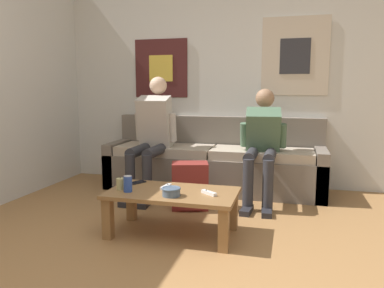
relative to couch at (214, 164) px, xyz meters
The scene contains 12 objects.
wall_back 1.05m from the couch, 70.88° to the left, with size 10.00×0.07×2.55m.
couch is the anchor object (origin of this frame).
coffee_table 1.40m from the couch, 91.50° to the right, with size 0.99×0.54×0.34m.
person_seated_adult 0.80m from the couch, 151.07° to the right, with size 0.47×0.89×1.26m.
person_seated_teen 0.72m from the couch, 29.91° to the right, with size 0.47×0.90×1.13m.
backpack 0.76m from the couch, 95.44° to the right, with size 0.39×0.32×0.44m.
ceramic_bowl 1.53m from the couch, 90.14° to the right, with size 0.14×0.14×0.06m.
pillar_candle 1.53m from the couch, 106.92° to the right, with size 0.06×0.06×0.10m.
drink_can_blue 1.55m from the couch, 103.55° to the right, with size 0.07×0.07×0.12m.
game_controller_near_left 1.34m from the couch, 94.81° to the right, with size 0.05×0.15×0.03m.
game_controller_near_right 1.44m from the couch, 79.78° to the right, with size 0.14×0.11×0.03m.
cell_phone 1.29m from the couch, 107.88° to the right, with size 0.12×0.15×0.01m.
Camera 1 is at (0.72, -1.77, 1.12)m, focal length 35.00 mm.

